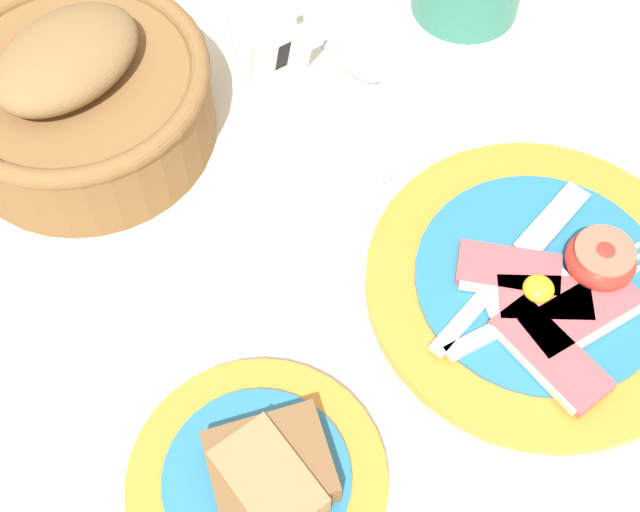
% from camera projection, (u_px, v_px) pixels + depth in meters
% --- Properties ---
extents(ground_plane, '(3.00, 3.00, 0.00)m').
position_uv_depth(ground_plane, '(464.00, 300.00, 0.67)').
color(ground_plane, beige).
extents(breakfast_plate, '(0.26, 0.26, 0.04)m').
position_uv_depth(breakfast_plate, '(544.00, 285.00, 0.66)').
color(breakfast_plate, orange).
rests_on(breakfast_plate, ground_plane).
extents(bread_plate, '(0.17, 0.17, 0.04)m').
position_uv_depth(bread_plate, '(261.00, 479.00, 0.58)').
color(bread_plate, orange).
rests_on(bread_plate, ground_plane).
extents(bread_basket, '(0.22, 0.22, 0.11)m').
position_uv_depth(bread_basket, '(79.00, 95.00, 0.71)').
color(bread_basket, brown).
rests_on(bread_basket, ground_plane).
extents(number_card, '(0.06, 0.05, 0.07)m').
position_uv_depth(number_card, '(277.00, 48.00, 0.75)').
color(number_card, white).
rests_on(number_card, ground_plane).
extents(teaspoon_by_saucer, '(0.11, 0.18, 0.01)m').
position_uv_depth(teaspoon_by_saucer, '(375.00, 124.00, 0.75)').
color(teaspoon_by_saucer, silver).
rests_on(teaspoon_by_saucer, ground_plane).
extents(teaspoon_near_cup, '(0.04, 0.19, 0.01)m').
position_uv_depth(teaspoon_near_cup, '(372.00, 78.00, 0.77)').
color(teaspoon_near_cup, silver).
rests_on(teaspoon_near_cup, ground_plane).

